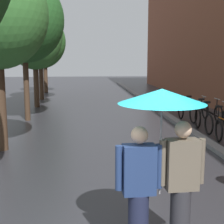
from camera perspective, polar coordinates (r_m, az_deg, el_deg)
name	(u,v)px	position (r m, az deg, el deg)	size (l,w,h in m)	color
kerb_strip	(168,116)	(13.90, 9.77, -0.67)	(0.30, 36.00, 0.12)	slate
street_tree_2	(23,20)	(13.33, -15.27, 15.33)	(3.10, 3.10, 5.56)	#473323
street_tree_3	(34,34)	(16.79, -13.47, 13.15)	(2.77, 2.77, 5.38)	#473323
street_tree_4	(40,42)	(19.86, -12.54, 11.92)	(3.00, 3.00, 4.97)	#473323
street_tree_5	(44,43)	(23.78, -11.77, 11.78)	(2.66, 2.66, 4.87)	#473323
parked_bicycle_4	(224,123)	(11.21, 19.06, -1.86)	(1.09, 0.71, 0.96)	black
parked_bicycle_5	(212,118)	(12.12, 17.13, -0.94)	(1.13, 0.78, 0.96)	black
parked_bicycle_6	(206,113)	(12.94, 16.14, -0.24)	(1.11, 0.75, 0.96)	black
parked_bicycle_7	(193,110)	(13.69, 14.03, 0.37)	(1.09, 0.71, 0.96)	black
couple_under_umbrella	(161,149)	(4.05, 8.60, -6.47)	(1.13, 1.07, 2.13)	#1E233D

